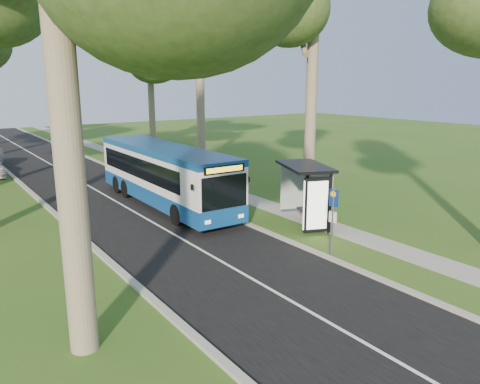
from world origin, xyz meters
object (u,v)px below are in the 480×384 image
object	(u,v)px
bus_stop_sign	(333,214)
litter_bin	(213,192)
bus_shelter	(314,184)
bus	(165,175)

from	to	relation	value
bus_stop_sign	litter_bin	xyz separation A→B (m)	(0.73, 9.95, -1.16)
bus_shelter	bus	bearing A→B (deg)	139.38
bus_shelter	litter_bin	bearing A→B (deg)	122.17
bus	litter_bin	xyz separation A→B (m)	(2.65, -0.63, -1.18)
bus	bus_shelter	size ratio (longest dim) A/B	3.24
bus	litter_bin	world-z (taller)	bus
bus_stop_sign	litter_bin	bearing A→B (deg)	73.10
bus_stop_sign	litter_bin	size ratio (longest dim) A/B	2.74
bus	litter_bin	bearing A→B (deg)	-12.62
litter_bin	bus_stop_sign	bearing A→B (deg)	-94.21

